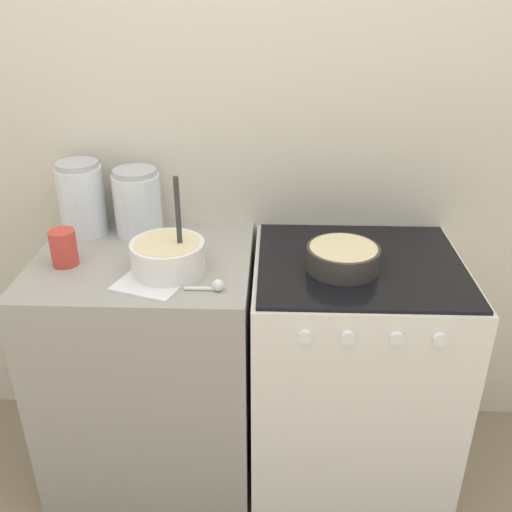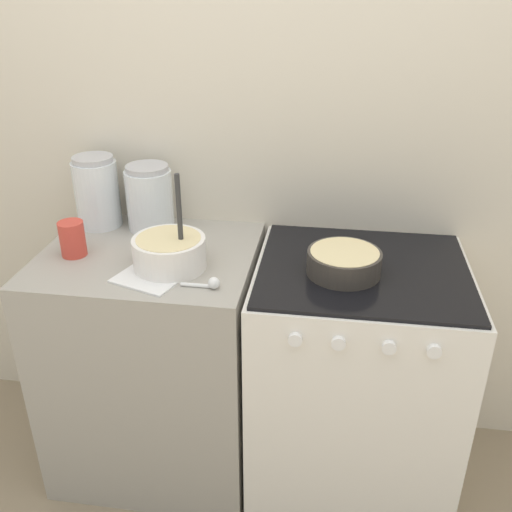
{
  "view_description": "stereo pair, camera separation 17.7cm",
  "coord_description": "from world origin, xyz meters",
  "px_view_note": "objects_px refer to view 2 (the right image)",
  "views": [
    {
      "loc": [
        0.08,
        -1.34,
        1.73
      ],
      "look_at": [
        0.02,
        0.23,
        0.93
      ],
      "focal_mm": 40.0,
      "sensor_mm": 36.0,
      "label": 1
    },
    {
      "loc": [
        0.25,
        -1.33,
        1.73
      ],
      "look_at": [
        0.02,
        0.23,
        0.93
      ],
      "focal_mm": 40.0,
      "sensor_mm": 36.0,
      "label": 2
    }
  ],
  "objects_px": {
    "mixing_bowl": "(169,251)",
    "storage_jar_left": "(97,196)",
    "baking_pan": "(344,262)",
    "tin_can": "(72,239)",
    "stove": "(353,378)",
    "storage_jar_middle": "(150,202)"
  },
  "relations": [
    {
      "from": "stove",
      "to": "tin_can",
      "type": "xyz_separation_m",
      "value": [
        -0.95,
        -0.05,
        0.5
      ]
    },
    {
      "from": "storage_jar_middle",
      "to": "storage_jar_left",
      "type": "bearing_deg",
      "value": 180.0
    },
    {
      "from": "storage_jar_left",
      "to": "baking_pan",
      "type": "bearing_deg",
      "value": -15.71
    },
    {
      "from": "baking_pan",
      "to": "tin_can",
      "type": "height_order",
      "value": "tin_can"
    },
    {
      "from": "stove",
      "to": "mixing_bowl",
      "type": "bearing_deg",
      "value": -171.54
    },
    {
      "from": "stove",
      "to": "baking_pan",
      "type": "relative_size",
      "value": 3.85
    },
    {
      "from": "stove",
      "to": "storage_jar_middle",
      "type": "bearing_deg",
      "value": 165.17
    },
    {
      "from": "baking_pan",
      "to": "storage_jar_middle",
      "type": "height_order",
      "value": "storage_jar_middle"
    },
    {
      "from": "baking_pan",
      "to": "storage_jar_left",
      "type": "relative_size",
      "value": 0.88
    },
    {
      "from": "mixing_bowl",
      "to": "tin_can",
      "type": "relative_size",
      "value": 2.67
    },
    {
      "from": "mixing_bowl",
      "to": "storage_jar_left",
      "type": "distance_m",
      "value": 0.46
    },
    {
      "from": "storage_jar_left",
      "to": "tin_can",
      "type": "xyz_separation_m",
      "value": [
        0.01,
        -0.25,
        -0.05
      ]
    },
    {
      "from": "tin_can",
      "to": "baking_pan",
      "type": "bearing_deg",
      "value": 0.06
    },
    {
      "from": "mixing_bowl",
      "to": "baking_pan",
      "type": "xyz_separation_m",
      "value": [
        0.54,
        0.04,
        -0.02
      ]
    },
    {
      "from": "storage_jar_middle",
      "to": "mixing_bowl",
      "type": "bearing_deg",
      "value": -62.17
    },
    {
      "from": "mixing_bowl",
      "to": "storage_jar_left",
      "type": "height_order",
      "value": "mixing_bowl"
    },
    {
      "from": "mixing_bowl",
      "to": "storage_jar_middle",
      "type": "bearing_deg",
      "value": 117.83
    },
    {
      "from": "storage_jar_middle",
      "to": "baking_pan",
      "type": "bearing_deg",
      "value": -19.81
    },
    {
      "from": "mixing_bowl",
      "to": "baking_pan",
      "type": "relative_size",
      "value": 1.36
    },
    {
      "from": "baking_pan",
      "to": "tin_can",
      "type": "distance_m",
      "value": 0.88
    },
    {
      "from": "baking_pan",
      "to": "storage_jar_middle",
      "type": "xyz_separation_m",
      "value": [
        -0.7,
        0.25,
        0.06
      ]
    },
    {
      "from": "mixing_bowl",
      "to": "stove",
      "type": "bearing_deg",
      "value": 8.46
    }
  ]
}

